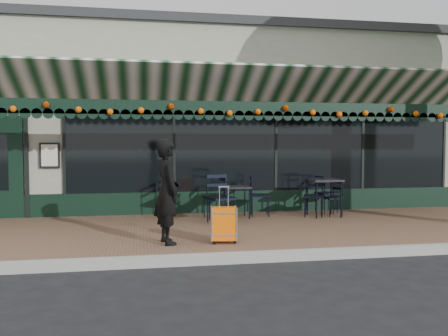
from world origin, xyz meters
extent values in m
plane|color=black|center=(0.00, 0.00, 0.00)|extent=(80.00, 80.00, 0.00)
cube|color=brown|center=(0.00, 2.00, 0.07)|extent=(18.00, 4.00, 0.15)
cube|color=#9E9E99|center=(0.00, -0.08, 0.07)|extent=(18.00, 0.16, 0.15)
cube|color=gray|center=(0.00, 8.00, 2.25)|extent=(12.00, 8.00, 4.50)
cube|color=black|center=(1.20, 3.98, 1.65)|extent=(9.20, 0.04, 2.00)
cube|color=silver|center=(-3.70, 3.94, 1.50)|extent=(0.42, 0.04, 0.55)
cube|color=black|center=(0.00, 2.52, 2.46)|extent=(12.00, 0.03, 0.28)
cylinder|color=orange|center=(0.00, 2.46, 2.44)|extent=(11.60, 0.12, 0.12)
imported|color=black|center=(-1.34, 0.76, 0.99)|extent=(0.53, 0.69, 1.68)
cube|color=#FF6808|center=(-0.45, 0.63, 0.47)|extent=(0.42, 0.27, 0.53)
cube|color=black|center=(-0.45, 0.63, 0.18)|extent=(0.42, 0.27, 0.05)
cube|color=silver|center=(-0.45, 0.63, 0.90)|extent=(0.18, 0.05, 0.33)
cube|color=black|center=(2.22, 3.01, 0.95)|extent=(0.67, 0.67, 0.04)
cylinder|color=black|center=(1.95, 2.73, 0.54)|extent=(0.03, 0.03, 0.78)
cylinder|color=black|center=(2.50, 2.73, 0.54)|extent=(0.03, 0.03, 0.78)
cylinder|color=black|center=(1.95, 3.29, 0.54)|extent=(0.03, 0.03, 0.78)
cylinder|color=black|center=(2.50, 3.29, 0.54)|extent=(0.03, 0.03, 0.78)
cube|color=black|center=(0.29, 3.15, 0.82)|extent=(0.56, 0.56, 0.04)
cylinder|color=black|center=(0.05, 2.92, 0.47)|extent=(0.03, 0.03, 0.65)
cylinder|color=black|center=(0.52, 2.92, 0.47)|extent=(0.03, 0.03, 0.65)
cylinder|color=black|center=(0.05, 3.38, 0.47)|extent=(0.03, 0.03, 0.65)
cylinder|color=black|center=(0.52, 3.38, 0.47)|extent=(0.03, 0.03, 0.65)
camera|label=1|loc=(-1.77, -6.84, 1.76)|focal=38.00mm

